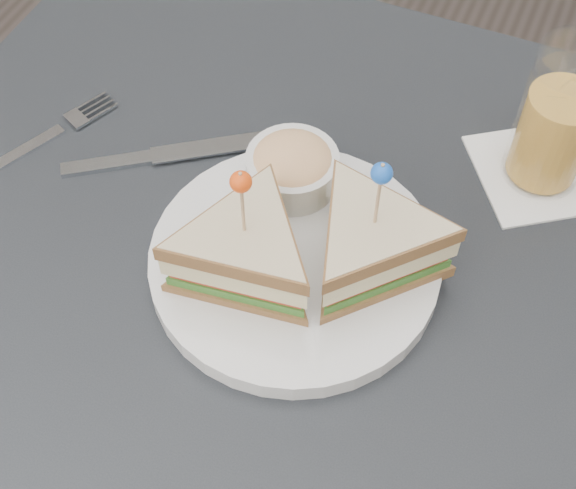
# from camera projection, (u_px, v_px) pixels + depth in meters

# --- Properties ---
(table) EXTENTS (0.80, 0.80, 0.75)m
(table) POSITION_uv_depth(u_px,v_px,m) (274.00, 327.00, 0.75)
(table) COLOR black
(table) RESTS_ON ground
(plate_meal) EXTENTS (0.33, 0.33, 0.15)m
(plate_meal) POSITION_uv_depth(u_px,v_px,m) (304.00, 243.00, 0.67)
(plate_meal) COLOR silver
(plate_meal) RESTS_ON table
(cutlery_fork) EXTENTS (0.09, 0.17, 0.00)m
(cutlery_fork) POSITION_uv_depth(u_px,v_px,m) (47.00, 136.00, 0.79)
(cutlery_fork) COLOR silver
(cutlery_fork) RESTS_ON table
(cutlery_knife) EXTENTS (0.18, 0.14, 0.01)m
(cutlery_knife) POSITION_uv_depth(u_px,v_px,m) (161.00, 155.00, 0.77)
(cutlery_knife) COLOR silver
(cutlery_knife) RESTS_ON table
(drink_set) EXTENTS (0.16, 0.16, 0.15)m
(drink_set) POSITION_uv_depth(u_px,v_px,m) (557.00, 125.00, 0.71)
(drink_set) COLOR white
(drink_set) RESTS_ON table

